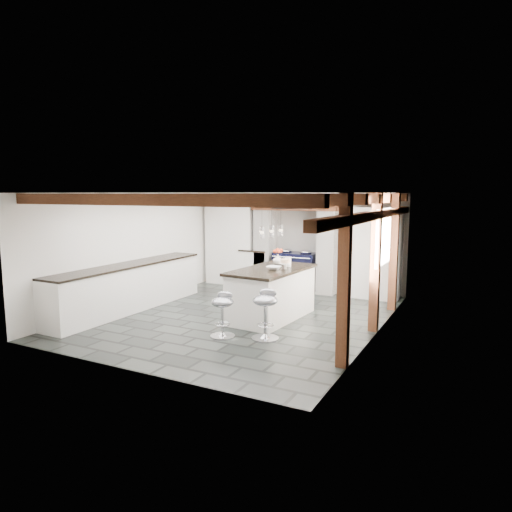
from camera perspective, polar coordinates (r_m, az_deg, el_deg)
The scene contains 6 objects.
ground at distance 8.67m, azimuth -1.81°, elevation -7.50°, with size 6.00×6.00×0.00m, color black.
room_shell at distance 9.97m, azimuth -0.95°, elevation 0.76°, with size 6.00×6.03×6.00m.
range_cooker at distance 10.94m, azimuth 5.00°, elevation -1.82°, with size 1.00×0.63×0.99m.
kitchen_island at distance 8.43m, azimuth 1.98°, elevation -4.61°, with size 1.12×1.95×1.24m.
bar_stool_near at distance 7.21m, azimuth 1.18°, elevation -6.55°, with size 0.49×0.49×0.81m.
bar_stool_far at distance 7.35m, azimuth -4.21°, elevation -6.65°, with size 0.47×0.47×0.74m.
Camera 1 is at (4.07, -7.31, 2.29)m, focal length 32.00 mm.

